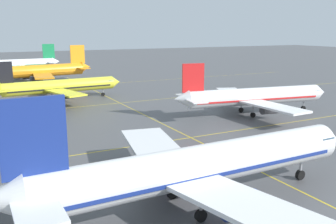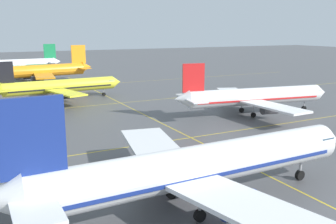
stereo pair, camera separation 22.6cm
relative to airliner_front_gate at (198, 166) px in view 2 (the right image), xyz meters
The scene contains 6 objects.
airliner_front_gate is the anchor object (origin of this frame).
airliner_second_row 43.76m from the airliner_front_gate, 43.05° to the left, with size 35.19×30.01×10.96m.
airliner_third_row 64.97m from the airliner_front_gate, 90.38° to the left, with size 32.49×28.02×10.11m.
airliner_far_left_stand 97.02m from the airliner_front_gate, 91.03° to the left, with size 39.14×33.55×12.16m.
airliner_far_right_stand 129.24m from the airliner_front_gate, 92.31° to the left, with size 37.22×32.16×11.59m.
taxiway_markings 39.71m from the airliner_front_gate, 72.74° to the left, with size 165.42×145.89×0.01m.
Camera 2 is at (-30.16, -19.23, 17.29)m, focal length 39.83 mm.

